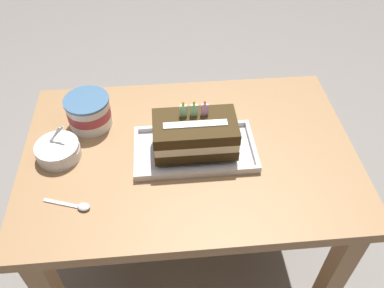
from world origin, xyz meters
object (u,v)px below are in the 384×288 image
object	(u,v)px
foil_tray	(195,150)
bowl_stack	(58,151)
birthday_cake	(195,134)
serving_spoon_near_tray	(79,206)
ice_cream_tub	(89,112)

from	to	relation	value
foil_tray	bowl_stack	xyz separation A→B (m)	(-0.40, 0.02, 0.02)
birthday_cake	bowl_stack	distance (m)	0.40
bowl_stack	serving_spoon_near_tray	world-z (taller)	bowl_stack
birthday_cake	serving_spoon_near_tray	distance (m)	0.37
foil_tray	bowl_stack	bearing A→B (deg)	177.27
foil_tray	ice_cream_tub	xyz separation A→B (m)	(-0.32, 0.16, 0.04)
birthday_cake	serving_spoon_near_tray	bearing A→B (deg)	-151.71
bowl_stack	serving_spoon_near_tray	distance (m)	0.21
ice_cream_tub	foil_tray	bearing A→B (deg)	-25.92
serving_spoon_near_tray	ice_cream_tub	bearing A→B (deg)	89.30
birthday_cake	bowl_stack	size ratio (longest dim) A/B	1.85
ice_cream_tub	serving_spoon_near_tray	xyz separation A→B (m)	(-0.00, -0.33, -0.04)
bowl_stack	serving_spoon_near_tray	size ratio (longest dim) A/B	0.98
bowl_stack	ice_cream_tub	world-z (taller)	same
bowl_stack	foil_tray	bearing A→B (deg)	-2.73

